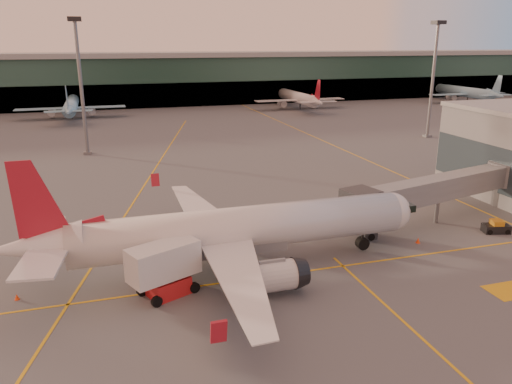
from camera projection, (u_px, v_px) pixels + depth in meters
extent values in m
plane|color=#4C4F54|center=(317.00, 297.00, 43.46)|extent=(600.00, 600.00, 0.00)
cube|color=gold|center=(296.00, 273.00, 48.04)|extent=(80.00, 0.25, 0.01)
cube|color=gold|center=(150.00, 177.00, 81.82)|extent=(31.30, 115.98, 0.01)
cube|color=gold|center=(314.00, 137.00, 115.90)|extent=(0.25, 160.00, 0.01)
cube|color=gold|center=(421.00, 337.00, 37.55)|extent=(0.25, 30.00, 0.01)
cube|color=#19382D|center=(150.00, 81.00, 171.02)|extent=(400.00, 18.00, 16.00)
cube|color=gray|center=(149.00, 55.00, 168.45)|extent=(400.00, 20.00, 1.60)
cube|color=black|center=(154.00, 96.00, 164.41)|extent=(400.00, 1.00, 8.00)
cube|color=#2D3D47|center=(488.00, 167.00, 67.74)|extent=(0.30, 21.60, 6.00)
cylinder|color=slate|center=(81.00, 90.00, 94.58)|extent=(0.70, 0.70, 25.00)
cube|color=black|center=(74.00, 19.00, 90.89)|extent=(2.40, 2.40, 0.80)
cube|color=slate|center=(88.00, 153.00, 98.15)|extent=(1.60, 1.60, 0.50)
cylinder|color=slate|center=(433.00, 82.00, 111.96)|extent=(0.70, 0.70, 25.00)
cube|color=black|center=(439.00, 22.00, 108.26)|extent=(2.40, 2.40, 0.80)
cube|color=slate|center=(427.00, 136.00, 115.52)|extent=(1.60, 1.60, 0.50)
cylinder|color=silver|center=(243.00, 228.00, 48.05)|extent=(32.31, 4.17, 4.15)
sphere|color=silver|center=(391.00, 212.00, 52.57)|extent=(4.06, 4.06, 4.06)
cube|color=black|center=(401.00, 206.00, 52.75)|extent=(1.87, 2.70, 0.73)
cone|color=silver|center=(41.00, 246.00, 42.88)|extent=(7.10, 3.94, 3.94)
cube|color=silver|center=(41.00, 261.00, 39.72)|extent=(4.25, 7.10, 0.21)
cylinder|color=silver|center=(272.00, 276.00, 43.16)|extent=(4.34, 2.70, 2.70)
cylinder|color=black|center=(227.00, 273.00, 45.85)|extent=(1.87, 1.45, 1.87)
cylinder|color=black|center=(227.00, 267.00, 45.69)|extent=(0.37, 0.37, 1.14)
cube|color=silver|center=(49.00, 230.00, 46.21)|extent=(4.24, 7.10, 0.21)
cylinder|color=silver|center=(235.00, 227.00, 54.70)|extent=(4.34, 2.70, 2.70)
cylinder|color=black|center=(214.00, 250.00, 50.79)|extent=(1.87, 1.45, 1.87)
cylinder|color=black|center=(214.00, 245.00, 50.62)|extent=(0.37, 0.37, 1.14)
cube|color=slate|center=(232.00, 242.00, 48.11)|extent=(10.25, 3.32, 1.66)
cylinder|color=black|center=(362.00, 243.00, 52.62)|extent=(1.31, 0.83, 1.31)
cube|color=slate|center=(439.00, 188.00, 59.98)|extent=(25.61, 8.76, 2.70)
cube|color=#2D3035|center=(360.00, 203.00, 54.32)|extent=(4.12, 4.12, 3.00)
cube|color=#2D3035|center=(367.00, 227.00, 56.51)|extent=(1.60, 2.40, 2.40)
cylinder|color=black|center=(371.00, 237.00, 55.73)|extent=(0.80, 0.40, 0.80)
cylinder|color=black|center=(361.00, 230.00, 57.74)|extent=(0.80, 0.40, 0.80)
cylinder|color=slate|center=(437.00, 210.00, 60.82)|extent=(0.50, 0.50, 3.15)
cylinder|color=slate|center=(505.00, 174.00, 66.34)|extent=(4.40, 4.40, 3.00)
cylinder|color=slate|center=(501.00, 194.00, 67.18)|extent=(2.40, 2.40, 3.15)
cube|color=red|center=(168.00, 286.00, 43.76)|extent=(4.12, 3.69, 1.59)
cube|color=silver|center=(164.00, 261.00, 42.84)|extent=(6.68, 4.90, 2.96)
cylinder|color=black|center=(157.00, 302.00, 41.74)|extent=(1.02, 0.72, 0.95)
cylinder|color=black|center=(195.00, 288.00, 44.13)|extent=(1.02, 0.72, 0.95)
cube|color=black|center=(496.00, 228.00, 58.00)|extent=(3.24, 2.27, 0.95)
cube|color=#BC7817|center=(497.00, 223.00, 57.81)|extent=(1.53, 1.65, 0.78)
cylinder|color=black|center=(490.00, 232.00, 57.36)|extent=(0.65, 0.41, 0.60)
cylinder|color=black|center=(507.00, 232.00, 57.42)|extent=(0.65, 0.41, 0.60)
cone|color=#FF410D|center=(418.00, 240.00, 55.00)|extent=(0.48, 0.48, 0.61)
cube|color=#FF410D|center=(418.00, 243.00, 55.08)|extent=(0.41, 0.41, 0.03)
cone|color=#FF410D|center=(17.00, 297.00, 42.97)|extent=(0.42, 0.42, 0.53)
cube|color=#FF410D|center=(17.00, 299.00, 43.04)|extent=(0.36, 0.36, 0.03)
cone|color=#FF410D|center=(197.00, 211.00, 64.81)|extent=(0.40, 0.40, 0.50)
cube|color=#FF410D|center=(197.00, 212.00, 64.88)|extent=(0.34, 0.34, 0.03)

